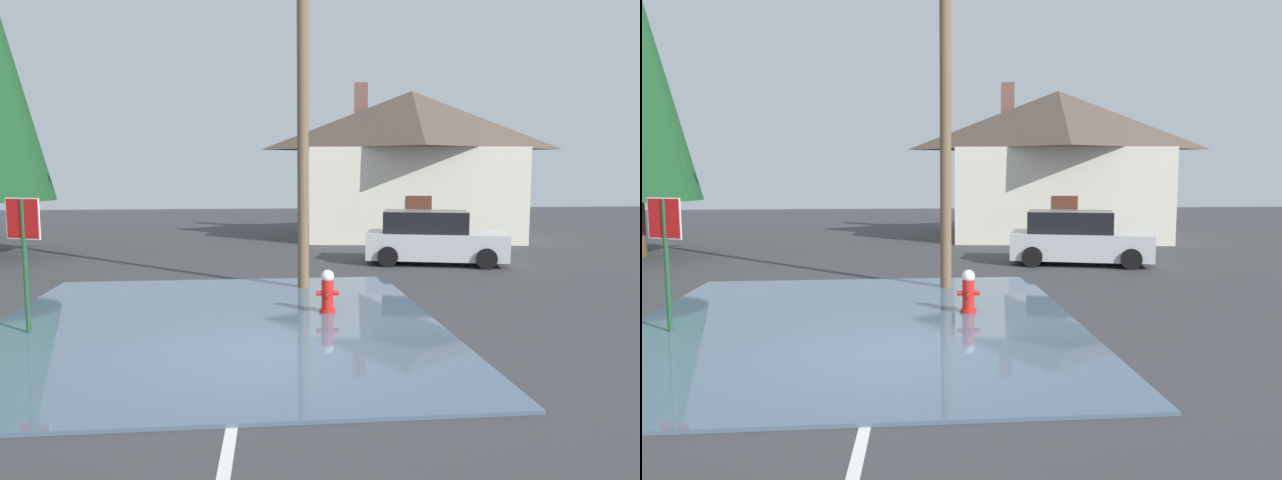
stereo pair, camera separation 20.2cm
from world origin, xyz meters
TOP-DOWN VIEW (x-y plane):
  - ground_plane at (0.00, 0.00)m, footprint 80.00×80.00m
  - flood_puddle at (-0.81, 2.19)m, footprint 8.55×9.67m
  - lane_stop_bar at (-0.67, -1.68)m, footprint 4.29×0.66m
  - stop_sign_near at (-4.15, 1.83)m, footprint 0.68×0.32m
  - fire_hydrant at (1.43, 2.89)m, footprint 0.47×0.40m
  - utility_pole at (1.14, 5.71)m, footprint 1.60×0.28m
  - house at (6.89, 17.60)m, footprint 10.36×8.08m
  - parked_car at (5.63, 9.62)m, footprint 4.73×2.98m

SIDE VIEW (x-z plane):
  - ground_plane at x=0.00m, z-range -0.10..0.00m
  - lane_stop_bar at x=-0.67m, z-range 0.00..0.01m
  - flood_puddle at x=-0.81m, z-range 0.00..0.05m
  - fire_hydrant at x=1.43m, z-range -0.01..0.93m
  - parked_car at x=5.63m, z-range -0.04..1.66m
  - stop_sign_near at x=-4.15m, z-range 0.54..3.03m
  - house at x=6.89m, z-range -0.13..6.89m
  - utility_pole at x=1.14m, z-range 0.18..10.04m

